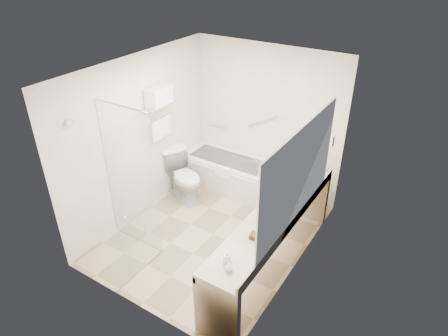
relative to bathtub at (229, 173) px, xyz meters
The scene contains 25 objects.
floor 1.36m from the bathtub, 68.05° to the right, with size 3.20×3.20×0.00m, color tan.
ceiling 2.59m from the bathtub, 68.05° to the right, with size 2.60×3.20×0.10m, color white.
wall_back 1.15m from the bathtub, 35.84° to the left, with size 2.60×0.10×2.50m, color beige.
wall_front 3.04m from the bathtub, 80.02° to the right, with size 2.60×0.10×2.50m, color beige.
wall_left 1.77m from the bathtub, 122.86° to the right, with size 0.10×3.20×2.50m, color beige.
wall_right 2.39m from the bathtub, 34.55° to the right, with size 0.10×3.20×2.50m, color beige.
bathtub is the anchor object (origin of this frame).
grab_bar_short 0.87m from the bathtub, 144.55° to the left, with size 0.03×0.03×0.40m, color silver.
grab_bar_long 1.12m from the bathtub, 35.51° to the left, with size 0.03×0.03×0.60m, color silver.
shower_enclosure 2.31m from the bathtub, 93.47° to the right, with size 0.96×0.91×2.11m.
towel_shelf 1.85m from the bathtub, 127.02° to the right, with size 0.24×0.55×0.81m.
vanity_counter 2.09m from the bathtub, 42.35° to the right, with size 0.55×2.70×0.95m.
sink 1.92m from the bathtub, 32.47° to the right, with size 0.40×0.52×0.14m, color silver.
faucet 2.07m from the bathtub, 30.20° to the right, with size 0.03×0.03×0.14m, color silver.
mirror 2.60m from the bathtub, 37.82° to the right, with size 0.02×2.00×1.20m, color #ABAFB7.
hairdryer_unit 2.12m from the bathtub, ahead, with size 0.08×0.10×0.18m, color silver.
toilet 0.82m from the bathtub, 123.57° to the right, with size 0.46×0.82×0.81m, color silver.
amenity_basket 2.51m from the bathtub, 50.42° to the right, with size 0.17×0.11×0.06m, color #4A281A.
soap_bottle_a 2.87m from the bathtub, 58.57° to the right, with size 0.07×0.15×0.07m, color silver.
soap_bottle_b 2.99m from the bathtub, 58.19° to the right, with size 0.08×0.10×0.08m, color silver.
water_bottle_left 1.89m from the bathtub, 29.55° to the right, with size 0.07×0.07×0.22m.
water_bottle_mid 1.63m from the bathtub, ahead, with size 0.05×0.05×0.17m.
water_bottle_right 1.72m from the bathtub, ahead, with size 0.06×0.06×0.19m.
drinking_glass_near 1.48m from the bathtub, ahead, with size 0.07×0.07×0.09m, color silver.
drinking_glass_far 1.73m from the bathtub, 23.05° to the right, with size 0.06×0.06×0.08m, color silver.
Camera 1 is at (2.64, -3.85, 3.89)m, focal length 32.00 mm.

